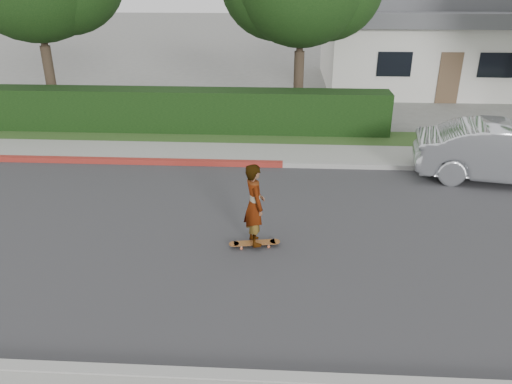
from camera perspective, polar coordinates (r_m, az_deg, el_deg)
ground at (r=10.61m, az=-2.56°, el=-4.99°), size 120.00×120.00×0.00m
road at (r=10.61m, az=-2.56°, el=-4.97°), size 60.00×8.00×0.01m
curb_near at (r=7.28m, az=-5.97°, el=-20.27°), size 60.00×0.20×0.15m
curb_far at (r=14.29m, az=-0.95°, el=3.25°), size 60.00×0.20×0.15m
curb_red_section at (r=15.47m, az=-19.79°, el=3.45°), size 12.00×0.21×0.15m
sidewalk_far at (r=15.14m, az=-0.70°, el=4.40°), size 60.00×1.60×0.12m
planting_strip at (r=16.65m, az=-0.32°, el=6.21°), size 60.00×1.60×0.10m
hedge at (r=17.47m, az=-10.19°, el=9.08°), size 15.00×1.00×1.50m
house at (r=26.35m, az=19.47°, el=16.09°), size 10.60×8.60×4.30m
skateboard at (r=10.14m, az=-0.16°, el=-5.85°), size 1.06×0.38×0.10m
skateboarder at (r=9.74m, az=-0.17°, el=-1.46°), size 0.59×0.72×1.69m
car_silver at (r=14.63m, az=26.82°, el=3.98°), size 4.87×2.39×1.54m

